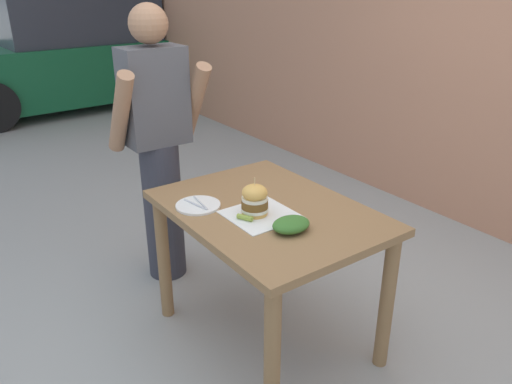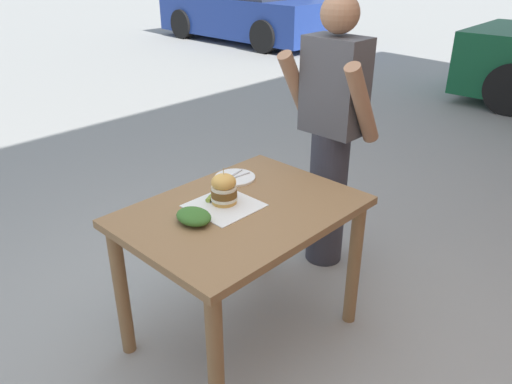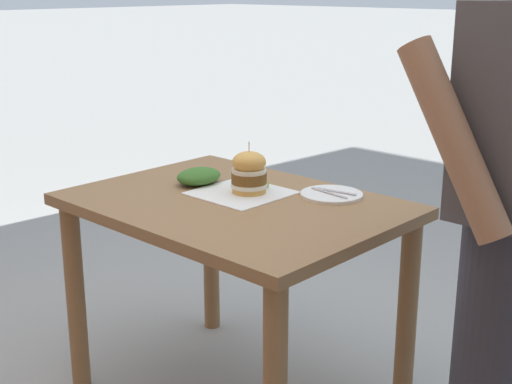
# 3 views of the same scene
# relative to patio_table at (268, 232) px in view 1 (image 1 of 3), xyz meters

# --- Properties ---
(ground_plane) EXTENTS (80.00, 80.00, 0.00)m
(ground_plane) POSITION_rel_patio_table_xyz_m (0.00, 0.00, -0.65)
(ground_plane) COLOR #9E9E99
(patio_table) EXTENTS (0.82, 1.12, 0.78)m
(patio_table) POSITION_rel_patio_table_xyz_m (0.00, 0.00, 0.00)
(patio_table) COLOR olive
(patio_table) RESTS_ON ground
(serving_paper) EXTENTS (0.31, 0.31, 0.00)m
(serving_paper) POSITION_rel_patio_table_xyz_m (-0.08, -0.04, 0.13)
(serving_paper) COLOR white
(serving_paper) RESTS_ON patio_table
(sandwich) EXTENTS (0.13, 0.13, 0.19)m
(sandwich) POSITION_rel_patio_table_xyz_m (-0.10, -0.02, 0.21)
(sandwich) COLOR gold
(sandwich) RESTS_ON serving_paper
(pickle_spear) EXTENTS (0.06, 0.08, 0.02)m
(pickle_spear) POSITION_rel_patio_table_xyz_m (-0.17, -0.05, 0.15)
(pickle_spear) COLOR #8EA83D
(pickle_spear) RESTS_ON serving_paper
(side_plate_with_forks) EXTENTS (0.22, 0.22, 0.02)m
(side_plate_with_forks) POSITION_rel_patio_table_xyz_m (-0.27, 0.21, 0.14)
(side_plate_with_forks) COLOR white
(side_plate_with_forks) RESTS_ON patio_table
(side_salad) EXTENTS (0.18, 0.14, 0.06)m
(side_salad) POSITION_rel_patio_table_xyz_m (-0.06, -0.25, 0.16)
(side_salad) COLOR #386B28
(side_salad) RESTS_ON patio_table
(diner_across_table) EXTENTS (0.55, 0.35, 1.69)m
(diner_across_table) POSITION_rel_patio_table_xyz_m (-0.14, 0.91, 0.24)
(diner_across_table) COLOR #33333D
(diner_across_table) RESTS_ON ground
(parked_car_near_curb) EXTENTS (4.28, 2.00, 1.60)m
(parked_car_near_curb) POSITION_rel_patio_table_xyz_m (0.85, 6.03, 0.07)
(parked_car_near_curb) COLOR #145933
(parked_car_near_curb) RESTS_ON ground
(parked_car_far_end) EXTENTS (4.31, 2.06, 1.60)m
(parked_car_far_end) POSITION_rel_patio_table_xyz_m (8.89, 5.95, 0.07)
(parked_car_far_end) COLOR black
(parked_car_far_end) RESTS_ON ground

